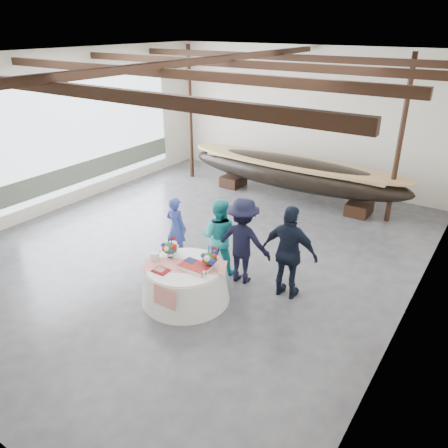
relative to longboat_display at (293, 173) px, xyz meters
The scene contains 14 objects.
floor 4.40m from the longboat_display, 96.49° to the right, with size 10.00×12.00×0.01m, color #3D3D42.
wall_back 2.25m from the longboat_display, 105.84° to the left, with size 10.00×0.02×4.50m, color silver.
wall_left 7.09m from the longboat_display, 142.03° to the right, with size 0.02×12.00×4.50m, color silver.
wall_right 6.37m from the longboat_display, 43.50° to the right, with size 0.02×12.00×4.50m, color silver.
ceiling 5.63m from the longboat_display, 96.49° to the right, with size 10.00×12.00×0.01m, color white.
pavilion_structure 4.74m from the longboat_display, 97.86° to the right, with size 9.80×11.76×4.50m.
open_bay 6.42m from the longboat_display, 148.88° to the right, with size 0.03×7.00×3.20m.
longboat_display is the anchor object (origin of this frame).
banquet_table 6.29m from the longboat_display, 83.82° to the right, with size 1.79×1.79×0.77m.
tabletop_items 6.15m from the longboat_display, 83.97° to the right, with size 1.72×1.26×0.40m.
guest_woman_blue 4.98m from the longboat_display, 97.00° to the right, with size 0.55×0.36×1.52m, color navy.
guest_woman_teal 4.96m from the longboat_display, 83.04° to the right, with size 0.84×0.65×1.73m, color teal.
guest_man_left 5.13m from the longboat_display, 75.90° to the right, with size 1.23×0.71×1.90m, color black.
guest_man_right 5.49m from the longboat_display, 64.86° to the right, with size 1.16×0.48×1.98m, color black.
Camera 1 is at (5.98, -7.70, 5.15)m, focal length 35.00 mm.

